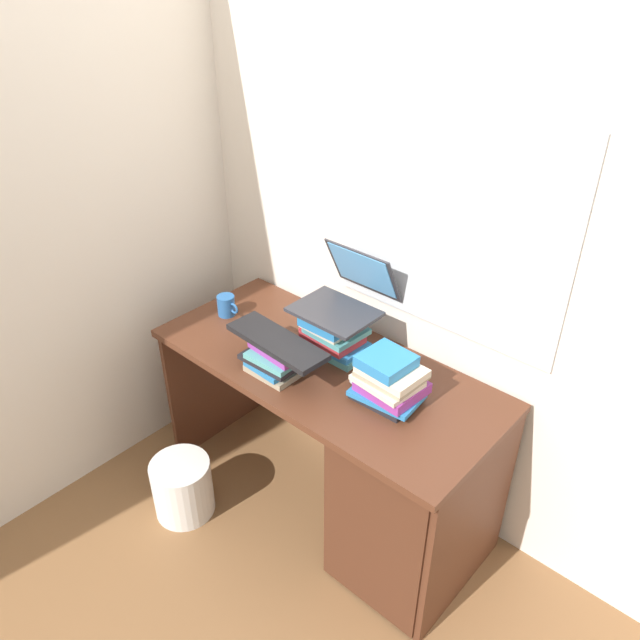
{
  "coord_description": "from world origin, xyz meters",
  "views": [
    {
      "loc": [
        1.27,
        -1.45,
        2.16
      ],
      "look_at": [
        -0.04,
        0.01,
        0.91
      ],
      "focal_mm": 35.2,
      "sensor_mm": 36.0,
      "label": 1
    }
  ],
  "objects_px": {
    "book_stack_tall": "(334,333)",
    "wastebasket": "(183,487)",
    "desk": "(391,475)",
    "mug": "(227,306)",
    "computer_mouse": "(360,377)",
    "book_stack_side": "(389,380)",
    "book_stack_keyboard_riser": "(277,358)",
    "keyboard": "(277,342)",
    "laptop": "(346,294)"
  },
  "relations": [
    {
      "from": "book_stack_tall",
      "to": "wastebasket",
      "type": "xyz_separation_m",
      "value": [
        -0.37,
        -0.54,
        -0.68
      ]
    },
    {
      "from": "desk",
      "to": "mug",
      "type": "relative_size",
      "value": 12.41
    },
    {
      "from": "desk",
      "to": "computer_mouse",
      "type": "distance_m",
      "value": 0.4
    },
    {
      "from": "book_stack_tall",
      "to": "mug",
      "type": "bearing_deg",
      "value": -169.2
    },
    {
      "from": "book_stack_tall",
      "to": "wastebasket",
      "type": "height_order",
      "value": "book_stack_tall"
    },
    {
      "from": "wastebasket",
      "to": "book_stack_tall",
      "type": "bearing_deg",
      "value": 55.43
    },
    {
      "from": "computer_mouse",
      "to": "book_stack_side",
      "type": "bearing_deg",
      "value": -7.94
    },
    {
      "from": "book_stack_keyboard_riser",
      "to": "desk",
      "type": "bearing_deg",
      "value": 14.87
    },
    {
      "from": "keyboard",
      "to": "wastebasket",
      "type": "bearing_deg",
      "value": -130.83
    },
    {
      "from": "book_stack_keyboard_riser",
      "to": "computer_mouse",
      "type": "distance_m",
      "value": 0.32
    },
    {
      "from": "book_stack_keyboard_riser",
      "to": "book_stack_side",
      "type": "relative_size",
      "value": 0.95
    },
    {
      "from": "book_stack_tall",
      "to": "computer_mouse",
      "type": "relative_size",
      "value": 2.4
    },
    {
      "from": "book_stack_tall",
      "to": "book_stack_side",
      "type": "distance_m",
      "value": 0.35
    },
    {
      "from": "wastebasket",
      "to": "mug",
      "type": "bearing_deg",
      "value": 108.58
    },
    {
      "from": "laptop",
      "to": "wastebasket",
      "type": "relative_size",
      "value": 1.28
    },
    {
      "from": "book_stack_tall",
      "to": "book_stack_side",
      "type": "xyz_separation_m",
      "value": [
        0.34,
        -0.1,
        0.0
      ]
    },
    {
      "from": "book_stack_keyboard_riser",
      "to": "mug",
      "type": "height_order",
      "value": "book_stack_keyboard_riser"
    },
    {
      "from": "laptop",
      "to": "book_stack_side",
      "type": "bearing_deg",
      "value": -26.26
    },
    {
      "from": "desk",
      "to": "book_stack_side",
      "type": "height_order",
      "value": "book_stack_side"
    },
    {
      "from": "desk",
      "to": "wastebasket",
      "type": "bearing_deg",
      "value": -150.45
    },
    {
      "from": "book_stack_side",
      "to": "keyboard",
      "type": "xyz_separation_m",
      "value": [
        -0.41,
        -0.14,
        0.04
      ]
    },
    {
      "from": "desk",
      "to": "computer_mouse",
      "type": "xyz_separation_m",
      "value": [
        -0.19,
        0.03,
        0.35
      ]
    },
    {
      "from": "laptop",
      "to": "computer_mouse",
      "type": "xyz_separation_m",
      "value": [
        0.19,
        -0.15,
        -0.21
      ]
    },
    {
      "from": "book_stack_side",
      "to": "wastebasket",
      "type": "xyz_separation_m",
      "value": [
        -0.71,
        -0.44,
        -0.69
      ]
    },
    {
      "from": "laptop",
      "to": "keyboard",
      "type": "height_order",
      "value": "laptop"
    },
    {
      "from": "book_stack_keyboard_riser",
      "to": "mug",
      "type": "xyz_separation_m",
      "value": [
        -0.44,
        0.13,
        -0.01
      ]
    },
    {
      "from": "laptop",
      "to": "computer_mouse",
      "type": "height_order",
      "value": "laptop"
    },
    {
      "from": "computer_mouse",
      "to": "wastebasket",
      "type": "bearing_deg",
      "value": -140.74
    },
    {
      "from": "book_stack_side",
      "to": "book_stack_tall",
      "type": "bearing_deg",
      "value": 164.04
    },
    {
      "from": "computer_mouse",
      "to": "keyboard",
      "type": "bearing_deg",
      "value": -150.15
    },
    {
      "from": "mug",
      "to": "wastebasket",
      "type": "bearing_deg",
      "value": -71.42
    },
    {
      "from": "desk",
      "to": "computer_mouse",
      "type": "height_order",
      "value": "computer_mouse"
    },
    {
      "from": "book_stack_keyboard_riser",
      "to": "keyboard",
      "type": "height_order",
      "value": "keyboard"
    },
    {
      "from": "book_stack_tall",
      "to": "keyboard",
      "type": "relative_size",
      "value": 0.59
    },
    {
      "from": "laptop",
      "to": "book_stack_tall",
      "type": "bearing_deg",
      "value": -90.36
    },
    {
      "from": "desk",
      "to": "book_stack_tall",
      "type": "height_order",
      "value": "book_stack_tall"
    },
    {
      "from": "desk",
      "to": "book_stack_keyboard_riser",
      "type": "bearing_deg",
      "value": -165.13
    },
    {
      "from": "book_stack_tall",
      "to": "mug",
      "type": "relative_size",
      "value": 2.23
    },
    {
      "from": "book_stack_side",
      "to": "mug",
      "type": "distance_m",
      "value": 0.86
    },
    {
      "from": "keyboard",
      "to": "wastebasket",
      "type": "relative_size",
      "value": 1.59
    },
    {
      "from": "mug",
      "to": "wastebasket",
      "type": "distance_m",
      "value": 0.79
    },
    {
      "from": "book_stack_side",
      "to": "computer_mouse",
      "type": "height_order",
      "value": "book_stack_side"
    },
    {
      "from": "computer_mouse",
      "to": "mug",
      "type": "distance_m",
      "value": 0.72
    },
    {
      "from": "desk",
      "to": "laptop",
      "type": "bearing_deg",
      "value": 154.81
    },
    {
      "from": "book_stack_side",
      "to": "mug",
      "type": "height_order",
      "value": "book_stack_side"
    },
    {
      "from": "book_stack_keyboard_riser",
      "to": "laptop",
      "type": "relative_size",
      "value": 0.71
    },
    {
      "from": "book_stack_tall",
      "to": "mug",
      "type": "distance_m",
      "value": 0.53
    },
    {
      "from": "keyboard",
      "to": "mug",
      "type": "xyz_separation_m",
      "value": [
        -0.44,
        0.13,
        -0.08
      ]
    },
    {
      "from": "book_stack_keyboard_riser",
      "to": "book_stack_side",
      "type": "xyz_separation_m",
      "value": [
        0.41,
        0.14,
        0.03
      ]
    },
    {
      "from": "laptop",
      "to": "wastebasket",
      "type": "xyz_separation_m",
      "value": [
        -0.37,
        -0.61,
        -0.83
      ]
    }
  ]
}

